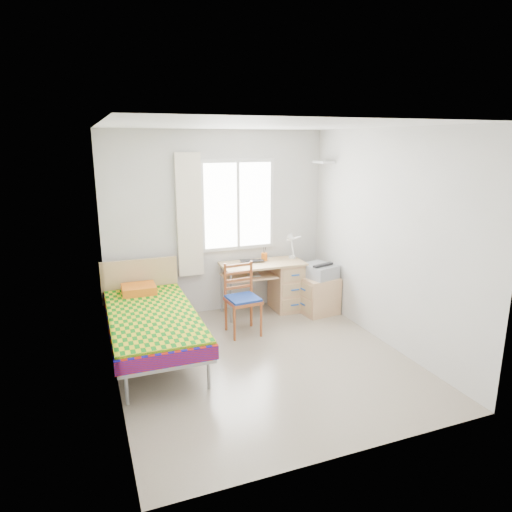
{
  "coord_description": "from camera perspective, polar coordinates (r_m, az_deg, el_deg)",
  "views": [
    {
      "loc": [
        -1.8,
        -4.43,
        2.46
      ],
      "look_at": [
        0.12,
        0.55,
        1.1
      ],
      "focal_mm": 32.0,
      "sensor_mm": 36.0,
      "label": 1
    }
  ],
  "objects": [
    {
      "name": "printer",
      "position": [
        6.62,
        7.92,
        -1.79
      ],
      "size": [
        0.49,
        0.54,
        0.19
      ],
      "rotation": [
        0.0,
        0.0,
        0.27
      ],
      "color": "#A6AAAE",
      "rests_on": "cabinet"
    },
    {
      "name": "wall_left",
      "position": [
        4.58,
        -17.92,
        -1.03
      ],
      "size": [
        0.0,
        3.5,
        3.5
      ],
      "primitive_type": "plane",
      "rotation": [
        1.57,
        0.0,
        1.57
      ],
      "color": "silver",
      "rests_on": "ground"
    },
    {
      "name": "window",
      "position": [
        6.57,
        -2.28,
        6.36
      ],
      "size": [
        1.1,
        0.04,
        1.3
      ],
      "color": "white",
      "rests_on": "wall_back"
    },
    {
      "name": "curtain",
      "position": [
        6.34,
        -8.32,
        5.03
      ],
      "size": [
        0.35,
        0.05,
        1.7
      ],
      "primitive_type": "cube",
      "color": "#FAF0CE",
      "rests_on": "wall_back"
    },
    {
      "name": "ceiling",
      "position": [
        4.78,
        1.03,
        16.02
      ],
      "size": [
        3.5,
        3.5,
        0.0
      ],
      "primitive_type": "plane",
      "rotation": [
        3.14,
        0.0,
        0.0
      ],
      "color": "white",
      "rests_on": "wall_back"
    },
    {
      "name": "wall_back",
      "position": [
        6.54,
        -4.82,
        4.07
      ],
      "size": [
        3.2,
        0.0,
        3.2
      ],
      "primitive_type": "plane",
      "rotation": [
        1.57,
        0.0,
        0.0
      ],
      "color": "silver",
      "rests_on": "ground"
    },
    {
      "name": "floor",
      "position": [
        5.38,
        0.91,
        -12.89
      ],
      "size": [
        3.5,
        3.5,
        0.0
      ],
      "primitive_type": "plane",
      "color": "#BCAD93",
      "rests_on": "ground"
    },
    {
      "name": "chair",
      "position": [
        5.92,
        -1.72,
        -4.81
      ],
      "size": [
        0.43,
        0.43,
        0.93
      ],
      "rotation": [
        0.0,
        0.0,
        0.08
      ],
      "color": "maroon",
      "rests_on": "floor"
    },
    {
      "name": "floating_shelf",
      "position": [
        6.7,
        8.48,
        11.53
      ],
      "size": [
        0.2,
        0.32,
        0.03
      ],
      "primitive_type": "cube",
      "color": "white",
      "rests_on": "wall_right"
    },
    {
      "name": "wall_right",
      "position": [
        5.7,
        16.05,
        2.04
      ],
      "size": [
        0.0,
        3.5,
        3.5
      ],
      "primitive_type": "plane",
      "rotation": [
        1.57,
        0.0,
        -1.57
      ],
      "color": "silver",
      "rests_on": "ground"
    },
    {
      "name": "cabinet",
      "position": [
        6.7,
        7.81,
        -4.88
      ],
      "size": [
        0.55,
        0.5,
        0.54
      ],
      "rotation": [
        0.0,
        0.0,
        0.12
      ],
      "color": "tan",
      "rests_on": "floor"
    },
    {
      "name": "laptop",
      "position": [
        6.53,
        -0.45,
        -0.75
      ],
      "size": [
        0.39,
        0.3,
        0.03
      ],
      "primitive_type": "imported",
      "rotation": [
        0.0,
        0.0,
        -0.23
      ],
      "color": "black",
      "rests_on": "desk"
    },
    {
      "name": "pen_cup",
      "position": [
        6.66,
        1.04,
        -0.09
      ],
      "size": [
        0.11,
        0.11,
        0.11
      ],
      "primitive_type": "cylinder",
      "rotation": [
        0.0,
        0.0,
        0.25
      ],
      "color": "orange",
      "rests_on": "desk"
    },
    {
      "name": "bed",
      "position": [
        5.5,
        -12.96,
        -7.53
      ],
      "size": [
        1.0,
        2.13,
        0.92
      ],
      "rotation": [
        0.0,
        0.0,
        -0.01
      ],
      "color": "#96999E",
      "rests_on": "floor"
    },
    {
      "name": "task_lamp",
      "position": [
        6.62,
        4.55,
        1.63
      ],
      "size": [
        0.23,
        0.32,
        0.42
      ],
      "rotation": [
        0.0,
        0.0,
        0.08
      ],
      "color": "white",
      "rests_on": "desk"
    },
    {
      "name": "desk",
      "position": [
        6.75,
        3.33,
        -3.39
      ],
      "size": [
        1.21,
        0.58,
        0.75
      ],
      "rotation": [
        0.0,
        0.0,
        -0.03
      ],
      "color": "tan",
      "rests_on": "floor"
    },
    {
      "name": "book",
      "position": [
        6.5,
        -1.04,
        -2.39
      ],
      "size": [
        0.2,
        0.25,
        0.02
      ],
      "primitive_type": "imported",
      "rotation": [
        0.0,
        0.0,
        -0.16
      ],
      "color": "gray",
      "rests_on": "desk"
    }
  ]
}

